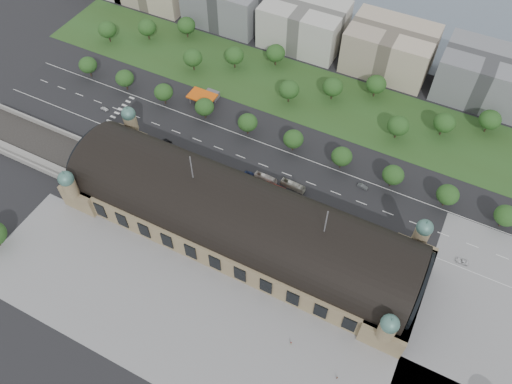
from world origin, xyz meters
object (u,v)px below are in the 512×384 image
at_px(traffic_car_5, 363,186).
at_px(bus_west, 274,188).
at_px(traffic_car_2, 167,141).
at_px(parked_car_6, 227,182).
at_px(parked_car_5, 199,171).
at_px(traffic_car_0, 104,109).
at_px(bus_east, 293,186).
at_px(petrol_station, 207,95).
at_px(parked_car_3, 192,165).
at_px(parked_car_2, 189,166).
at_px(bus_mid, 266,178).
at_px(traffic_car_6, 462,261).
at_px(pedestrian_0, 291,343).
at_px(parked_car_4, 212,176).
at_px(traffic_car_4, 249,173).
at_px(parked_car_1, 145,142).
at_px(parked_car_0, 156,153).
at_px(pedestrian_1, 337,378).

xyz_separation_m(traffic_car_5, bus_west, (-34.88, -19.32, 0.75)).
relative_size(traffic_car_2, parked_car_6, 0.93).
distance_m(parked_car_5, bus_west, 35.47).
bearing_deg(traffic_car_0, bus_east, 95.86).
xyz_separation_m(petrol_station, parked_car_3, (16.78, -42.94, -2.26)).
height_order(traffic_car_2, parked_car_2, parked_car_2).
xyz_separation_m(parked_car_5, parked_car_6, (14.34, 0.00, 0.12)).
height_order(parked_car_5, bus_west, bus_west).
xyz_separation_m(parked_car_5, bus_east, (41.98, 11.00, 0.98)).
xyz_separation_m(parked_car_2, parked_car_5, (5.93, -0.14, -0.17)).
height_order(parked_car_5, bus_mid, bus_mid).
bearing_deg(bus_mid, traffic_car_6, -90.09).
bearing_deg(bus_west, pedestrian_0, -150.73).
bearing_deg(bus_mid, traffic_car_0, 88.81).
relative_size(petrol_station, pedestrian_0, 7.79).
relative_size(traffic_car_0, pedestrian_0, 2.51).
bearing_deg(traffic_car_0, traffic_car_6, 95.25).
bearing_deg(pedestrian_0, traffic_car_2, 167.56).
height_order(petrol_station, traffic_car_0, petrol_station).
height_order(parked_car_4, pedestrian_0, pedestrian_0).
bearing_deg(traffic_car_5, traffic_car_4, 112.91).
height_order(petrol_station, parked_car_1, petrol_station).
bearing_deg(traffic_car_6, pedestrian_0, -42.67).
height_order(petrol_station, bus_east, petrol_station).
bearing_deg(parked_car_5, bus_west, 60.77).
relative_size(parked_car_0, parked_car_1, 0.85).
xyz_separation_m(parked_car_4, bus_east, (35.29, 11.00, 0.98)).
bearing_deg(parked_car_3, traffic_car_4, 69.84).
height_order(traffic_car_6, pedestrian_1, pedestrian_1).
bearing_deg(pedestrian_0, bus_east, 135.40).
relative_size(parked_car_1, parked_car_4, 1.37).
distance_m(parked_car_3, pedestrian_0, 94.40).
bearing_deg(parked_car_3, parked_car_2, -80.61).
xyz_separation_m(parked_car_2, parked_car_6, (20.27, -0.14, -0.05)).
bearing_deg(traffic_car_5, parked_car_6, 119.19).
xyz_separation_m(traffic_car_0, parked_car_2, (58.70, -13.64, 0.05)).
xyz_separation_m(parked_car_6, pedestrian_1, (75.94, -58.65, 0.05)).
relative_size(parked_car_1, parked_car_2, 0.94).
distance_m(traffic_car_6, pedestrian_1, 71.35).
bearing_deg(bus_west, traffic_car_0, 84.01).
distance_m(traffic_car_6, bus_west, 83.18).
xyz_separation_m(traffic_car_2, bus_mid, (52.94, 0.40, 0.82)).
height_order(parked_car_1, pedestrian_0, pedestrian_0).
relative_size(petrol_station, bus_west, 1.26).
height_order(traffic_car_6, parked_car_1, parked_car_1).
distance_m(parked_car_2, parked_car_3, 1.66).
height_order(petrol_station, parked_car_6, petrol_station).
bearing_deg(parked_car_5, parked_car_2, -130.32).
distance_m(parked_car_0, parked_car_3, 19.19).
distance_m(traffic_car_6, parked_car_6, 104.01).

